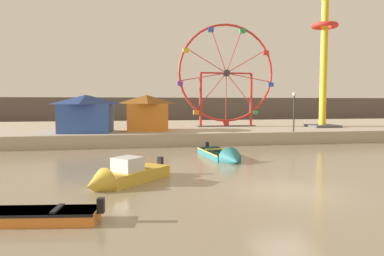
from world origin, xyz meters
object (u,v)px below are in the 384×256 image
carnival_booth_blue_tent (86,113)px  carnival_booth_orange_canopy (147,112)px  ferris_wheel_red_frame (226,75)px  promenade_lamp_near (294,106)px  motorboat_mustard_yellow (123,176)px  drop_tower_yellow_tower (324,61)px  motorboat_teal_painted (224,156)px  motorboat_orange_hull (21,216)px

carnival_booth_blue_tent → carnival_booth_orange_canopy: 5.25m
ferris_wheel_red_frame → promenade_lamp_near: ferris_wheel_red_frame is taller
carnival_booth_blue_tent → promenade_lamp_near: size_ratio=1.44×
motorboat_mustard_yellow → promenade_lamp_near: (14.33, 13.12, 2.91)m
motorboat_mustard_yellow → promenade_lamp_near: 19.64m
ferris_wheel_red_frame → drop_tower_yellow_tower: 9.94m
motorboat_mustard_yellow → carnival_booth_blue_tent: size_ratio=0.86×
carnival_booth_orange_canopy → drop_tower_yellow_tower: bearing=3.6°
motorboat_teal_painted → carnival_booth_blue_tent: (-9.28, 9.97, 2.46)m
drop_tower_yellow_tower → carnival_booth_blue_tent: 23.78m
drop_tower_yellow_tower → carnival_booth_orange_canopy: 18.72m
motorboat_orange_hull → carnival_booth_orange_canopy: 22.12m
carnival_booth_blue_tent → drop_tower_yellow_tower: bearing=11.1°
carnival_booth_blue_tent → promenade_lamp_near: promenade_lamp_near is taller
carnival_booth_blue_tent → promenade_lamp_near: (17.52, -2.64, 0.61)m
motorboat_mustard_yellow → drop_tower_yellow_tower: (19.92, 18.09, 7.42)m
motorboat_teal_painted → drop_tower_yellow_tower: drop_tower_yellow_tower is taller
motorboat_mustard_yellow → drop_tower_yellow_tower: 27.91m
motorboat_orange_hull → promenade_lamp_near: (17.25, 17.66, 3.06)m
drop_tower_yellow_tower → promenade_lamp_near: (-5.59, -4.97, -4.50)m
motorboat_mustard_yellow → carnival_booth_orange_canopy: bearing=-143.5°
drop_tower_yellow_tower → motorboat_teal_painted: bearing=-138.3°
motorboat_mustard_yellow → motorboat_orange_hull: bearing=10.4°
motorboat_teal_painted → motorboat_orange_hull: bearing=-45.7°
promenade_lamp_near → carnival_booth_blue_tent: bearing=171.4°
drop_tower_yellow_tower → carnival_booth_orange_canopy: bearing=-176.2°
drop_tower_yellow_tower → promenade_lamp_near: size_ratio=3.97×
motorboat_mustard_yellow → carnival_booth_orange_canopy: size_ratio=1.07×
carnival_booth_orange_canopy → promenade_lamp_near: (12.39, -3.78, 0.59)m
motorboat_orange_hull → promenade_lamp_near: promenade_lamp_near is taller
motorboat_orange_hull → carnival_booth_blue_tent: carnival_booth_blue_tent is taller
drop_tower_yellow_tower → promenade_lamp_near: drop_tower_yellow_tower is taller
carnival_booth_orange_canopy → motorboat_mustard_yellow: bearing=-96.7°
ferris_wheel_red_frame → promenade_lamp_near: (3.86, -7.75, -3.12)m
ferris_wheel_red_frame → carnival_booth_blue_tent: (-13.66, -5.11, -3.72)m
motorboat_teal_painted → drop_tower_yellow_tower: size_ratio=0.44×
ferris_wheel_red_frame → motorboat_mustard_yellow: bearing=-116.6°
motorboat_orange_hull → carnival_booth_blue_tent: 20.45m
ferris_wheel_red_frame → promenade_lamp_near: size_ratio=3.17×
drop_tower_yellow_tower → carnival_booth_blue_tent: size_ratio=2.76×
motorboat_mustard_yellow → motorboat_orange_hull: 5.40m
ferris_wheel_red_frame → promenade_lamp_near: 9.20m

